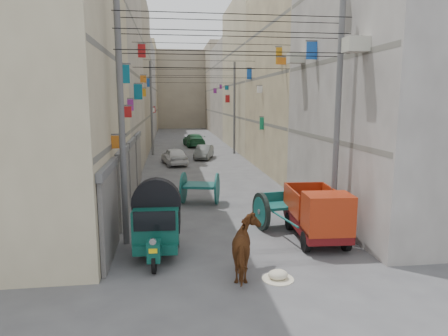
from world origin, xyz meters
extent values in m
cube|color=#67645B|center=(-4.12, 8.00, 3.20)|extent=(0.25, 9.80, 0.18)
cube|color=#67645B|center=(-4.12, 8.00, 6.20)|extent=(0.25, 9.80, 0.18)
cube|color=#AFA396|center=(-8.00, 19.00, 6.00)|extent=(8.00, 12.00, 12.00)
cube|color=#67645B|center=(-4.12, 19.00, 3.20)|extent=(0.25, 11.76, 0.18)
cube|color=#67645B|center=(-4.12, 19.00, 6.20)|extent=(0.25, 11.76, 0.18)
cube|color=#67645B|center=(-4.12, 19.00, 9.20)|extent=(0.25, 11.76, 0.18)
cube|color=#A0947E|center=(-8.00, 32.00, 7.00)|extent=(8.00, 14.00, 14.00)
cube|color=#67645B|center=(-4.12, 32.00, 3.20)|extent=(0.25, 13.72, 0.18)
cube|color=#67645B|center=(-4.12, 32.00, 6.20)|extent=(0.25, 13.72, 0.18)
cube|color=#67645B|center=(-4.12, 32.00, 9.20)|extent=(0.25, 13.72, 0.18)
cube|color=#ACA8A1|center=(-8.00, 46.00, 5.90)|extent=(8.00, 14.00, 11.80)
cube|color=#67645B|center=(-4.12, 46.00, 3.20)|extent=(0.25, 13.72, 0.18)
cube|color=#67645B|center=(-4.12, 46.00, 6.20)|extent=(0.25, 13.72, 0.18)
cube|color=#67645B|center=(-4.12, 46.00, 9.20)|extent=(0.25, 13.72, 0.18)
cube|color=#C2B187|center=(-8.00, 59.00, 6.75)|extent=(8.00, 12.00, 13.50)
cube|color=#67645B|center=(-4.12, 59.00, 3.20)|extent=(0.25, 11.76, 0.18)
cube|color=#67645B|center=(-4.12, 59.00, 6.20)|extent=(0.25, 11.76, 0.18)
cube|color=#67645B|center=(-4.12, 59.00, 9.20)|extent=(0.25, 11.76, 0.18)
cube|color=#ACA8A1|center=(8.00, 8.00, 6.50)|extent=(8.00, 10.00, 13.00)
cube|color=#67645B|center=(4.12, 8.00, 3.20)|extent=(0.25, 9.80, 0.18)
cube|color=#67645B|center=(4.12, 8.00, 6.20)|extent=(0.25, 9.80, 0.18)
cube|color=#C2B187|center=(8.00, 19.00, 6.00)|extent=(8.00, 12.00, 12.00)
cube|color=#67645B|center=(4.12, 19.00, 3.20)|extent=(0.25, 11.76, 0.18)
cube|color=#67645B|center=(4.12, 19.00, 6.20)|extent=(0.25, 11.76, 0.18)
cube|color=#67645B|center=(4.12, 19.00, 9.20)|extent=(0.25, 11.76, 0.18)
cube|color=#C1B592|center=(8.00, 32.00, 7.00)|extent=(8.00, 14.00, 14.00)
cube|color=#67645B|center=(4.12, 32.00, 3.20)|extent=(0.25, 13.72, 0.18)
cube|color=#67645B|center=(4.12, 32.00, 6.20)|extent=(0.25, 13.72, 0.18)
cube|color=#67645B|center=(4.12, 32.00, 9.20)|extent=(0.25, 13.72, 0.18)
cube|color=#AFA396|center=(8.00, 46.00, 5.90)|extent=(8.00, 14.00, 11.80)
cube|color=#67645B|center=(4.12, 46.00, 3.20)|extent=(0.25, 13.72, 0.18)
cube|color=#67645B|center=(4.12, 46.00, 6.20)|extent=(0.25, 13.72, 0.18)
cube|color=#67645B|center=(4.12, 46.00, 9.20)|extent=(0.25, 13.72, 0.18)
cube|color=#A0947E|center=(8.00, 59.00, 6.75)|extent=(8.00, 12.00, 13.50)
cube|color=#67645B|center=(4.12, 59.00, 3.20)|extent=(0.25, 11.76, 0.18)
cube|color=#67645B|center=(4.12, 59.00, 6.20)|extent=(0.25, 11.76, 0.18)
cube|color=#67645B|center=(4.12, 59.00, 9.20)|extent=(0.25, 11.76, 0.18)
cube|color=#A0947E|center=(0.00, 66.00, 6.50)|extent=(22.00, 10.00, 13.00)
cube|color=#46464B|center=(-3.92, 4.80, 1.30)|extent=(0.12, 3.00, 2.60)
cube|color=#565658|center=(-3.90, 4.80, 2.75)|extent=(0.18, 3.20, 0.25)
cube|color=#46464B|center=(-3.92, 8.50, 1.30)|extent=(0.12, 3.00, 2.60)
cube|color=#565658|center=(-3.90, 8.50, 2.75)|extent=(0.18, 3.20, 0.25)
cube|color=#46464B|center=(-3.92, 12.20, 1.30)|extent=(0.12, 3.00, 2.60)
cube|color=#565658|center=(-3.90, 12.20, 2.75)|extent=(0.18, 3.20, 0.25)
cube|color=#46464B|center=(-3.92, 16.00, 1.30)|extent=(0.12, 3.00, 2.60)
cube|color=#565658|center=(-3.90, 16.00, 2.75)|extent=(0.18, 3.20, 0.25)
cube|color=#0B5F79|center=(3.81, 34.28, 5.98)|extent=(0.38, 0.08, 0.41)
cube|color=#AE1719|center=(-3.86, 41.61, 3.62)|extent=(0.27, 0.08, 0.71)
cube|color=orange|center=(-3.78, 6.43, 3.35)|extent=(0.44, 0.08, 0.42)
cube|color=#0B5F79|center=(-3.77, 15.80, 5.17)|extent=(0.45, 0.08, 0.84)
cube|color=#842482|center=(3.79, 44.88, 5.91)|extent=(0.41, 0.08, 0.59)
cube|color=#AE1719|center=(-3.81, 9.76, 4.24)|extent=(0.38, 0.08, 0.44)
cube|color=#AE1719|center=(3.78, 33.54, 4.85)|extent=(0.43, 0.08, 0.72)
cube|color=#842482|center=(3.86, 39.62, 6.25)|extent=(0.28, 0.08, 0.44)
cube|color=#AE1719|center=(-3.76, 20.00, 7.85)|extent=(0.48, 0.08, 0.84)
cube|color=white|center=(-3.85, 38.07, 3.67)|extent=(0.31, 0.08, 0.44)
cube|color=white|center=(3.82, 19.02, 5.41)|extent=(0.35, 0.08, 0.45)
cube|color=blue|center=(3.83, 22.65, 6.65)|extent=(0.34, 0.08, 0.79)
cube|color=#842482|center=(-3.86, 12.02, 4.50)|extent=(0.28, 0.08, 0.52)
cube|color=blue|center=(-3.86, 29.62, 6.26)|extent=(0.28, 0.08, 0.74)
cube|color=#178357|center=(3.87, 18.51, 3.22)|extent=(0.26, 0.08, 0.80)
cube|color=#178357|center=(3.83, 9.37, 6.69)|extent=(0.34, 0.08, 0.55)
cube|color=#0B5F79|center=(-3.76, 8.55, 5.67)|extent=(0.47, 0.08, 0.67)
cube|color=orange|center=(-3.80, 21.15, 6.14)|extent=(0.40, 0.08, 0.47)
cube|color=orange|center=(-3.84, 21.66, 5.24)|extent=(0.32, 0.08, 0.55)
cube|color=orange|center=(3.76, 13.74, 6.73)|extent=(0.47, 0.08, 0.35)
cube|color=orange|center=(3.84, 14.58, 7.07)|extent=(0.32, 0.08, 0.89)
cube|color=blue|center=(3.78, 9.29, 6.73)|extent=(0.44, 0.08, 0.69)
cube|color=orange|center=(-4.06, 6.00, 3.00)|extent=(0.10, 3.20, 0.80)
cube|color=#842482|center=(-4.06, 15.00, 3.00)|extent=(0.10, 3.20, 0.80)
cube|color=#178357|center=(-4.06, 27.00, 3.00)|extent=(0.10, 3.20, 0.80)
cube|color=#0B5F79|center=(-4.06, 39.00, 3.00)|extent=(0.10, 3.20, 0.80)
cube|color=#178357|center=(4.06, 6.00, 3.00)|extent=(0.10, 3.20, 0.80)
cube|color=blue|center=(4.06, 15.00, 3.00)|extent=(0.10, 3.20, 0.80)
cube|color=white|center=(4.06, 27.00, 3.00)|extent=(0.10, 3.20, 0.80)
cube|color=blue|center=(4.06, 39.00, 3.00)|extent=(0.10, 3.20, 0.80)
cube|color=#B0AF9E|center=(3.65, 5.00, 6.40)|extent=(0.70, 0.55, 0.45)
cube|color=#B0AF9E|center=(3.65, 11.00, 6.60)|extent=(0.70, 0.55, 0.45)
cylinder|color=#565658|center=(-3.60, 6.00, 4.00)|extent=(0.20, 0.20, 8.00)
cylinder|color=#565658|center=(3.60, 6.00, 4.00)|extent=(0.20, 0.20, 8.00)
cylinder|color=#565658|center=(-3.60, 28.00, 4.00)|extent=(0.20, 0.20, 8.00)
cylinder|color=#565658|center=(3.60, 28.00, 4.00)|extent=(0.20, 0.20, 8.00)
cylinder|color=black|center=(0.00, 5.50, 6.20)|extent=(7.40, 0.02, 0.02)
cylinder|color=black|center=(0.00, 5.50, 6.80)|extent=(7.40, 0.02, 0.02)
cylinder|color=black|center=(0.00, 5.50, 7.30)|extent=(7.40, 0.02, 0.02)
cylinder|color=black|center=(0.00, 6.50, 6.20)|extent=(7.40, 0.02, 0.02)
cylinder|color=black|center=(0.00, 6.50, 6.80)|extent=(7.40, 0.02, 0.02)
cylinder|color=black|center=(0.00, 6.50, 7.30)|extent=(7.40, 0.02, 0.02)
cylinder|color=black|center=(0.00, 12.00, 6.20)|extent=(7.40, 0.02, 0.02)
cylinder|color=black|center=(0.00, 12.00, 6.80)|extent=(7.40, 0.02, 0.02)
cylinder|color=black|center=(0.00, 12.00, 7.30)|extent=(7.40, 0.02, 0.02)
cylinder|color=black|center=(0.00, 20.00, 6.20)|extent=(7.40, 0.02, 0.02)
cylinder|color=black|center=(0.00, 20.00, 6.80)|extent=(7.40, 0.02, 0.02)
cylinder|color=black|center=(0.00, 20.00, 7.30)|extent=(7.40, 0.02, 0.02)
cylinder|color=black|center=(0.00, 28.00, 6.20)|extent=(7.40, 0.02, 0.02)
cylinder|color=black|center=(0.00, 28.00, 6.80)|extent=(7.40, 0.02, 0.02)
cylinder|color=black|center=(0.00, 28.00, 7.30)|extent=(7.40, 0.02, 0.02)
cylinder|color=black|center=(-2.60, 3.48, 0.29)|extent=(0.15, 0.58, 0.58)
cylinder|color=black|center=(-3.07, 5.46, 0.29)|extent=(0.15, 0.58, 0.58)
cylinder|color=black|center=(-1.94, 5.40, 0.29)|extent=(0.15, 0.58, 0.58)
cube|color=#0C4438|center=(-2.53, 4.82, 0.49)|extent=(1.38, 2.01, 0.29)
cube|color=#0C4438|center=(-2.59, 3.53, 0.62)|extent=(0.38, 0.48, 0.57)
cylinder|color=silver|center=(-2.60, 3.30, 0.98)|extent=(0.19, 0.06, 0.18)
cube|color=yellow|center=(-2.61, 3.28, 0.72)|extent=(0.23, 0.04, 0.12)
cube|color=#0C4438|center=(-2.53, 4.87, 1.08)|extent=(1.42, 1.81, 0.98)
cube|color=black|center=(-2.57, 3.97, 1.34)|extent=(1.18, 0.12, 0.57)
cube|color=black|center=(-3.21, 4.90, 1.18)|extent=(0.10, 1.23, 0.67)
cube|color=black|center=(-1.85, 4.83, 1.18)|extent=(0.10, 1.23, 0.67)
cube|color=white|center=(-2.57, 3.94, 0.57)|extent=(1.29, 0.11, 0.06)
cylinder|color=black|center=(1.17, 6.77, 0.69)|extent=(0.39, 1.39, 1.38)
cylinder|color=#124F4A|center=(1.17, 6.77, 0.69)|extent=(0.36, 1.09, 1.08)
cylinder|color=#565658|center=(1.17, 6.77, 0.69)|extent=(0.25, 0.21, 0.18)
cylinder|color=black|center=(2.43, 6.99, 0.69)|extent=(0.39, 1.39, 1.38)
cylinder|color=#124F4A|center=(2.43, 6.99, 0.69)|extent=(0.36, 1.09, 1.08)
cylinder|color=#565658|center=(2.43, 6.99, 0.69)|extent=(0.25, 0.21, 0.18)
cylinder|color=#565658|center=(1.80, 6.88, 0.69)|extent=(1.33, 0.31, 0.08)
cube|color=#124F4A|center=(1.80, 6.88, 0.87)|extent=(1.21, 1.25, 0.10)
cube|color=#124F4A|center=(1.71, 7.37, 1.09)|extent=(1.04, 0.26, 0.35)
cylinder|color=#124F4A|center=(1.63, 5.60, 0.79)|extent=(0.47, 2.25, 0.07)
cylinder|color=#124F4A|center=(2.41, 5.74, 0.79)|extent=(0.47, 2.25, 0.07)
cylinder|color=black|center=(2.07, 4.44, 0.33)|extent=(0.22, 0.67, 0.66)
cylinder|color=black|center=(2.20, 6.62, 0.33)|extent=(0.22, 0.67, 0.66)
cylinder|color=black|center=(3.36, 4.37, 0.33)|extent=(0.22, 0.67, 0.66)
cylinder|color=black|center=(3.49, 6.55, 0.33)|extent=(0.22, 0.67, 0.66)
cube|color=#510B0D|center=(2.78, 5.50, 0.55)|extent=(1.63, 3.36, 0.35)
cube|color=maroon|center=(2.71, 4.36, 1.24)|extent=(1.50, 1.13, 1.24)
cube|color=black|center=(2.69, 3.89, 1.34)|extent=(1.29, 0.14, 0.55)
cube|color=#510B0D|center=(2.81, 6.04, 0.81)|extent=(1.62, 2.27, 0.12)
cube|color=maroon|center=(2.09, 6.08, 1.24)|extent=(0.19, 2.19, 0.84)
cube|color=maroon|center=(3.54, 6.00, 1.24)|extent=(0.19, 2.19, 0.84)
cube|color=maroon|center=(2.87, 7.11, 1.24)|extent=(1.49, 0.15, 0.84)
cylinder|color=#124F4A|center=(-1.52, 11.03, 0.73)|extent=(0.44, 1.43, 1.45)
cylinder|color=#124F4A|center=(0.00, 10.64, 0.73)|extent=(0.44, 1.43, 1.45)
cube|color=#124F4A|center=(-0.76, 10.84, 0.86)|extent=(1.66, 1.54, 0.11)
cylinder|color=#565658|center=(-0.76, 10.84, 0.73)|extent=(1.59, 0.49, 0.09)
ellipsoid|color=beige|center=(0.69, 2.65, 0.13)|extent=(0.53, 0.42, 0.26)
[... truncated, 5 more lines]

